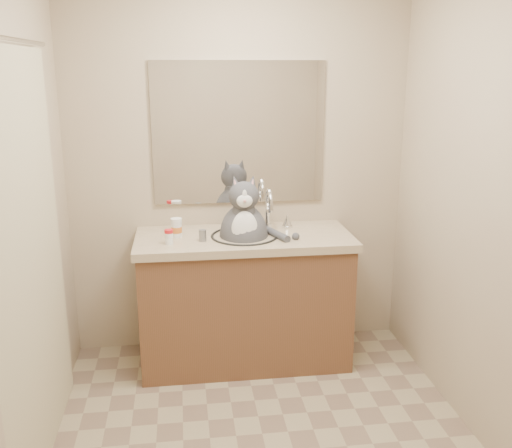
{
  "coord_description": "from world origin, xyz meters",
  "views": [
    {
      "loc": [
        -0.37,
        -2.41,
        1.86
      ],
      "look_at": [
        0.03,
        0.65,
        1.01
      ],
      "focal_mm": 40.0,
      "sensor_mm": 36.0,
      "label": 1
    }
  ],
  "objects": [
    {
      "name": "pill_bottle_redcap",
      "position": [
        -0.46,
        0.85,
        0.89
      ],
      "size": [
        0.06,
        0.06,
        0.09
      ],
      "rotation": [
        0.0,
        0.0,
        0.19
      ],
      "color": "white",
      "rests_on": "vanity"
    },
    {
      "name": "room",
      "position": [
        0.0,
        0.0,
        1.2
      ],
      "size": [
        2.22,
        2.52,
        2.42
      ],
      "color": "#9D8D6C",
      "rests_on": "ground"
    },
    {
      "name": "grey_canister",
      "position": [
        -0.26,
        0.88,
        0.89
      ],
      "size": [
        0.05,
        0.05,
        0.07
      ],
      "rotation": [
        0.0,
        0.0,
        -0.26
      ],
      "color": "slate",
      "rests_on": "vanity"
    },
    {
      "name": "vanity",
      "position": [
        0.0,
        0.96,
        0.44
      ],
      "size": [
        1.34,
        0.59,
        1.12
      ],
      "color": "brown",
      "rests_on": "ground"
    },
    {
      "name": "cat",
      "position": [
        -0.0,
        0.94,
        0.88
      ],
      "size": [
        0.42,
        0.36,
        0.6
      ],
      "rotation": [
        0.0,
        0.0,
        -0.06
      ],
      "color": "#49494E",
      "rests_on": "vanity"
    },
    {
      "name": "mirror",
      "position": [
        0.0,
        1.24,
        1.45
      ],
      "size": [
        1.1,
        0.02,
        0.9
      ],
      "primitive_type": "cube",
      "color": "white",
      "rests_on": "room"
    },
    {
      "name": "pill_bottle_orange",
      "position": [
        -0.41,
        0.99,
        0.91
      ],
      "size": [
        0.08,
        0.08,
        0.12
      ],
      "rotation": [
        0.0,
        0.0,
        0.1
      ],
      "color": "white",
      "rests_on": "vanity"
    },
    {
      "name": "shower_curtain",
      "position": [
        -1.05,
        0.1,
        1.03
      ],
      "size": [
        0.02,
        1.3,
        1.93
      ],
      "color": "beige",
      "rests_on": "ground"
    }
  ]
}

